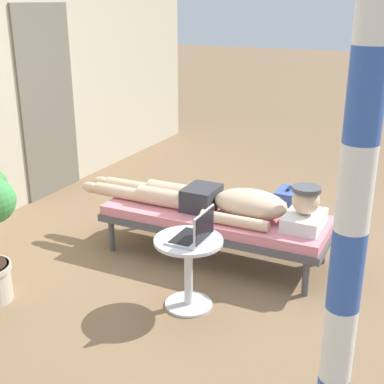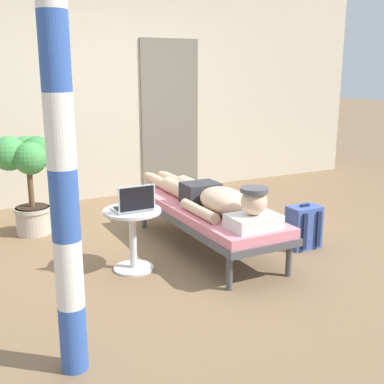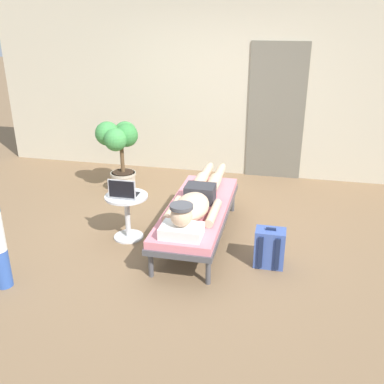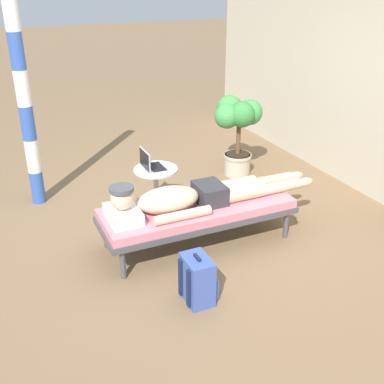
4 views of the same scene
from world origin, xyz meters
The scene contains 10 objects.
ground_plane centered at (0.00, 0.00, 0.00)m, with size 40.00×40.00×0.00m, color #846647.
house_wall_back centered at (0.20, 2.26, 1.35)m, with size 7.60×0.20×2.70m, color beige.
house_door_panel centered at (0.91, 2.15, 1.02)m, with size 0.84×0.03×2.04m, color #6D6759.
lounge_chair centered at (0.20, -0.14, 0.35)m, with size 0.67×1.90×0.42m.
person_reclining centered at (0.20, -0.22, 0.52)m, with size 0.53×2.17×0.33m.
side_table centered at (-0.59, -0.28, 0.36)m, with size 0.48×0.48×0.52m.
laptop centered at (-0.59, -0.33, 0.58)m, with size 0.31×0.24×0.23m.
backpack centered at (1.02, -0.53, 0.20)m, with size 0.30×0.26×0.42m.
potted_plant centered at (-1.18, 1.05, 0.69)m, with size 0.60×0.64×1.02m.
porch_post centered at (-1.39, -1.45, 1.34)m, with size 0.15×0.15×2.67m.
Camera 2 is at (-1.93, -3.90, 1.63)m, focal length 45.60 mm.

